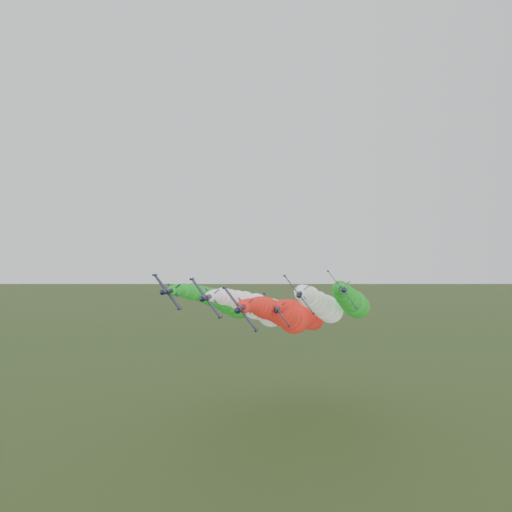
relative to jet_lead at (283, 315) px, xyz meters
The scene contains 7 objects.
ground 44.60m from the jet_lead, 95.74° to the right, with size 3000.00×3000.00×0.00m, color #455626.
jet_lead is the anchor object (origin of this frame).
jet_inner_left 12.83m from the jet_lead, 127.43° to the left, with size 15.59×65.56×16.64m.
jet_inner_right 15.91m from the jet_lead, 51.60° to the left, with size 15.24×65.20×16.29m.
jet_outer_left 27.24m from the jet_lead, 133.97° to the left, with size 14.87×64.84×15.92m.
jet_outer_right 24.06m from the jet_lead, 40.12° to the left, with size 14.92×64.89×15.98m.
jet_trail 26.24m from the jet_lead, 80.17° to the left, with size 14.98×64.95×16.03m.
Camera 1 is at (10.47, -95.89, 44.98)m, focal length 35.00 mm.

